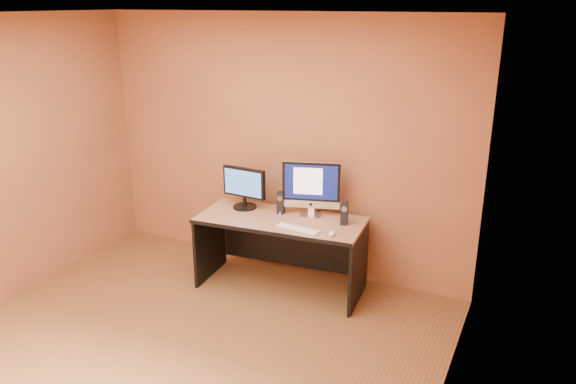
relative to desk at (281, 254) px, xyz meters
name	(u,v)px	position (x,y,z in m)	size (l,w,h in m)	color
floor	(168,363)	(-0.25, -1.49, -0.36)	(4.00, 4.00, 0.00)	brown
walls	(155,208)	(-0.25, -1.49, 0.94)	(4.00, 4.00, 2.60)	#975E3D
ceiling	(139,16)	(-0.25, -1.49, 2.24)	(4.00, 4.00, 0.00)	white
desk	(281,254)	(0.00, 0.00, 0.00)	(1.58, 0.69, 0.73)	#A97754
imac	(311,189)	(0.23, 0.20, 0.64)	(0.56, 0.21, 0.54)	silver
second_monitor	(244,188)	(-0.45, 0.11, 0.57)	(0.47, 0.24, 0.41)	black
speaker_left	(281,203)	(-0.06, 0.13, 0.47)	(0.07, 0.07, 0.22)	black
speaker_right	(344,213)	(0.59, 0.13, 0.47)	(0.07, 0.07, 0.22)	black
keyboard	(297,229)	(0.26, -0.18, 0.37)	(0.42, 0.11, 0.02)	silver
mouse	(332,233)	(0.59, -0.16, 0.38)	(0.06, 0.10, 0.04)	white
cable_a	(318,212)	(0.26, 0.30, 0.37)	(0.01, 0.01, 0.22)	black
cable_b	(308,211)	(0.16, 0.30, 0.37)	(0.01, 0.01, 0.18)	black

